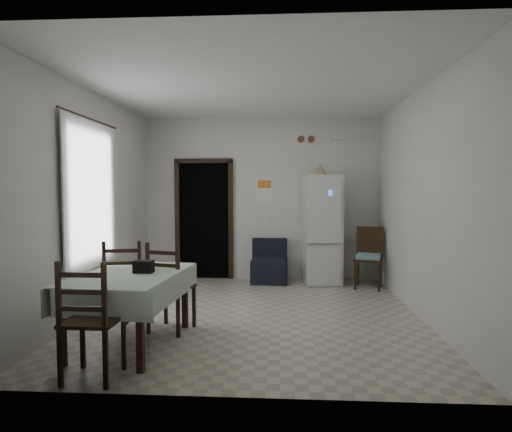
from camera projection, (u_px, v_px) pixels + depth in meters
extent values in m
plane|color=#BCB399|center=(254.00, 314.00, 5.56)|extent=(4.50, 4.50, 0.00)
cube|color=black|center=(206.00, 220.00, 8.02)|extent=(0.90, 0.45, 2.10)
cube|color=black|center=(178.00, 221.00, 7.81)|extent=(0.08, 0.10, 2.18)
cube|color=black|center=(231.00, 221.00, 7.75)|extent=(0.08, 0.10, 2.18)
cube|color=black|center=(204.00, 161.00, 7.71)|extent=(1.06, 0.10, 0.08)
cube|color=silver|center=(83.00, 195.00, 5.40)|extent=(0.10, 1.20, 1.60)
cube|color=white|center=(92.00, 195.00, 5.39)|extent=(0.02, 1.45, 1.85)
cylinder|color=black|center=(91.00, 119.00, 5.34)|extent=(0.02, 1.60, 0.02)
cube|color=white|center=(264.00, 190.00, 7.69)|extent=(0.28, 0.02, 0.40)
cube|color=orange|center=(264.00, 184.00, 7.68)|extent=(0.24, 0.01, 0.14)
cube|color=beige|center=(270.00, 219.00, 7.72)|extent=(0.08, 0.02, 0.12)
cylinder|color=brown|center=(301.00, 139.00, 7.60)|extent=(0.12, 0.03, 0.12)
cylinder|color=brown|center=(311.00, 139.00, 7.59)|extent=(0.12, 0.03, 0.12)
cube|color=white|center=(338.00, 137.00, 7.53)|extent=(0.25, 0.07, 0.09)
cone|color=tan|center=(320.00, 170.00, 7.22)|extent=(0.23, 0.23, 0.19)
cube|color=black|center=(144.00, 267.00, 4.44)|extent=(0.20, 0.13, 0.13)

